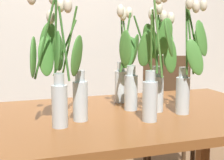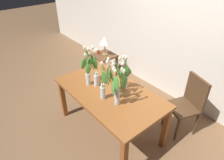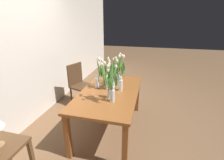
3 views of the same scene
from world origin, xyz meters
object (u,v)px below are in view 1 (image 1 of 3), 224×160
object	(u,v)px
tulip_vase_0	(189,70)
dining_chair	(167,105)
tulip_vase_4	(152,72)
tulip_vase_6	(73,82)
tulip_vase_3	(161,71)
tulip_vase_1	(133,75)
tulip_vase_2	(55,73)
tulip_vase_5	(124,68)
dining_table	(123,131)

from	to	relation	value
tulip_vase_0	dining_chair	xyz separation A→B (m)	(0.43, 1.01, -0.43)
tulip_vase_0	dining_chair	size ratio (longest dim) A/B	0.60
tulip_vase_4	tulip_vase_6	size ratio (longest dim) A/B	1.06
tulip_vase_6	tulip_vase_3	bearing A→B (deg)	2.54
tulip_vase_0	tulip_vase_1	xyz separation A→B (m)	(-0.23, 0.16, -0.03)
tulip_vase_2	tulip_vase_5	distance (m)	0.53
tulip_vase_3	tulip_vase_5	bearing A→B (deg)	112.91
dining_chair	tulip_vase_3	bearing A→B (deg)	-120.22
dining_chair	dining_table	bearing A→B (deg)	-128.98
dining_table	tulip_vase_6	bearing A→B (deg)	-168.08
tulip_vase_2	dining_table	bearing A→B (deg)	17.96
tulip_vase_4	tulip_vase_5	xyz separation A→B (m)	(-0.01, 0.35, -0.02)
tulip_vase_3	tulip_vase_6	bearing A→B (deg)	-177.46
tulip_vase_2	tulip_vase_5	size ratio (longest dim) A/B	1.10
dining_table	tulip_vase_5	xyz separation A→B (m)	(0.08, 0.21, 0.29)
tulip_vase_2	tulip_vase_4	xyz separation A→B (m)	(0.43, -0.03, -0.01)
tulip_vase_3	dining_chair	distance (m)	1.16
tulip_vase_5	tulip_vase_6	bearing A→B (deg)	-142.47
tulip_vase_2	tulip_vase_4	distance (m)	0.43
tulip_vase_0	tulip_vase_1	distance (m)	0.28
dining_table	tulip_vase_2	size ratio (longest dim) A/B	2.76
tulip_vase_2	dining_chair	bearing A→B (deg)	43.31
tulip_vase_6	tulip_vase_2	bearing A→B (deg)	-146.12
tulip_vase_0	tulip_vase_3	xyz separation A→B (m)	(-0.11, 0.08, -0.01)
tulip_vase_6	dining_chair	size ratio (longest dim) A/B	0.59
tulip_vase_5	dining_table	bearing A→B (deg)	-111.33
tulip_vase_3	dining_chair	bearing A→B (deg)	59.78
tulip_vase_4	tulip_vase_6	bearing A→B (deg)	165.78
tulip_vase_3	tulip_vase_5	world-z (taller)	tulip_vase_3
tulip_vase_5	dining_chair	world-z (taller)	tulip_vase_5
tulip_vase_3	tulip_vase_6	distance (m)	0.44
tulip_vase_1	dining_chair	world-z (taller)	tulip_vase_1
tulip_vase_2	tulip_vase_3	xyz separation A→B (m)	(0.53, 0.08, -0.02)
tulip_vase_5	tulip_vase_6	world-z (taller)	tulip_vase_6
tulip_vase_0	dining_chair	world-z (taller)	tulip_vase_0
dining_table	tulip_vase_4	bearing A→B (deg)	-58.78
tulip_vase_4	dining_chair	size ratio (longest dim) A/B	0.62
tulip_vase_1	tulip_vase_4	size ratio (longest dim) A/B	0.91
tulip_vase_3	dining_table	bearing A→B (deg)	169.11
dining_table	tulip_vase_3	world-z (taller)	tulip_vase_3
tulip_vase_1	tulip_vase_3	size ratio (longest dim) A/B	0.91
tulip_vase_1	tulip_vase_5	distance (m)	0.16
tulip_vase_3	tulip_vase_4	world-z (taller)	tulip_vase_4
tulip_vase_4	dining_table	bearing A→B (deg)	121.22
tulip_vase_0	tulip_vase_2	xyz separation A→B (m)	(-0.64, -0.00, 0.01)
tulip_vase_1	tulip_vase_2	distance (m)	0.44
tulip_vase_5	dining_chair	bearing A→B (deg)	46.94
tulip_vase_4	dining_chair	xyz separation A→B (m)	(0.64, 1.04, -0.43)
dining_table	tulip_vase_1	distance (m)	0.29
dining_table	tulip_vase_5	distance (m)	0.37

